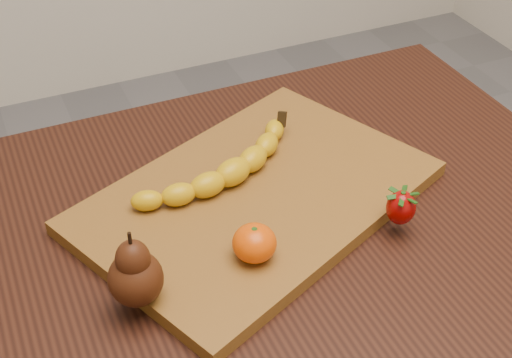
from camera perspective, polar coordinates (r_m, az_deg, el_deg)
name	(u,v)px	position (r m, az deg, el deg)	size (l,w,h in m)	color
table	(245,291)	(0.97, -0.86, -8.92)	(1.00, 0.70, 0.76)	black
cutting_board	(256,197)	(0.94, 0.00, -1.44)	(0.45, 0.30, 0.02)	brown
banana	(233,172)	(0.94, -1.86, 0.56)	(0.23, 0.06, 0.04)	#DDAC0A
pear	(134,267)	(0.77, -9.73, -6.98)	(0.06, 0.06, 0.09)	#401B0A
mandarin	(254,243)	(0.83, -0.13, -5.15)	(0.05, 0.05, 0.04)	#E84B02
strawberry	(401,206)	(0.89, 11.53, -2.16)	(0.04, 0.04, 0.05)	#910503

